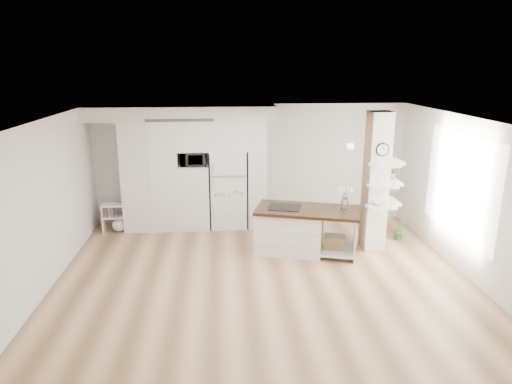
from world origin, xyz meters
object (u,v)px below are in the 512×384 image
refrigerator (228,189)px  kitchen_island (296,229)px  floor_plant_a (400,229)px  bookshelf (117,219)px

refrigerator → kitchen_island: (1.27, -1.55, -0.41)m
refrigerator → floor_plant_a: 3.76m
kitchen_island → floor_plant_a: bearing=26.6°
floor_plant_a → bookshelf: bearing=171.0°
kitchen_island → bookshelf: kitchen_island is taller
kitchen_island → floor_plant_a: (2.26, 0.42, -0.22)m
kitchen_island → refrigerator: bearing=145.4°
kitchen_island → bookshelf: bearing=176.0°
bookshelf → kitchen_island: bearing=-23.5°
refrigerator → kitchen_island: refrigerator is taller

